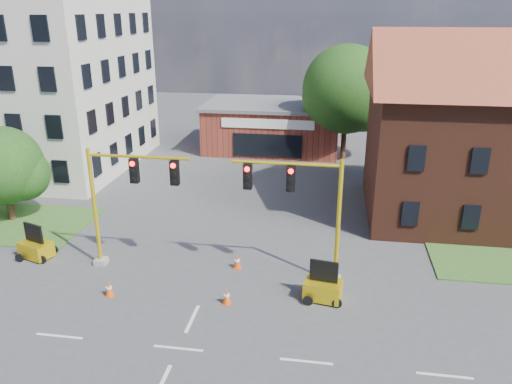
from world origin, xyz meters
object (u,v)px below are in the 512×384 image
signal_mast_east (303,205)px  pickup_white (438,206)px  signal_mast_west (125,195)px  trailer_west (36,248)px  trailer_east (323,288)px

signal_mast_east → pickup_white: bearing=48.6°
signal_mast_west → pickup_white: signal_mast_west is taller
signal_mast_east → pickup_white: (7.98, 9.06, -3.18)m
trailer_west → signal_mast_east: bearing=18.7°
trailer_west → pickup_white: bearing=41.3°
pickup_white → trailer_east: bearing=162.7°
signal_mast_west → trailer_east: bearing=-9.3°
trailer_east → pickup_white: 12.69m
signal_mast_west → signal_mast_east: bearing=0.0°
trailer_west → pickup_white: trailer_west is taller
trailer_east → pickup_white: size_ratio=0.35×
signal_mast_west → signal_mast_east: (8.71, 0.00, 0.00)m
signal_mast_east → trailer_east: signal_mast_east is taller
trailer_west → trailer_east: 15.24m
trailer_west → trailer_east: bearing=12.7°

